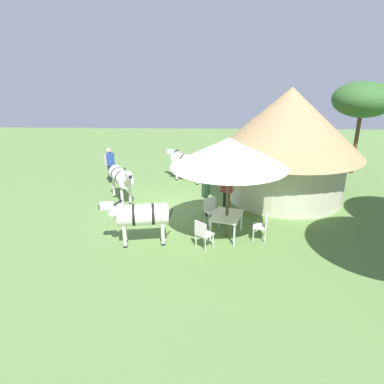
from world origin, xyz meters
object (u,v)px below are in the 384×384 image
Objects in this scene: patio_chair_near_hut at (211,209)px; zebra_nearest_camera at (121,177)px; standing_watcher at (110,162)px; guest_behind_table at (206,191)px; thatched_hut at (288,139)px; zebra_by_umbrella at (188,162)px; acacia_tree_left_background at (363,100)px; guest_beside_umbrella at (227,188)px; zebra_toward_hut at (141,215)px; shade_umbrella at (229,152)px; patio_chair_near_lawn at (263,225)px; patio_dining_table at (227,218)px; patio_chair_east_end at (203,233)px.

patio_chair_near_hut is 0.48× the size of zebra_nearest_camera.
guest_behind_table is at bearing 79.91° from standing_watcher.
zebra_by_umbrella is at bearing -116.15° from thatched_hut.
guest_behind_table is 9.72m from acacia_tree_left_background.
guest_beside_umbrella is 0.84× the size of zebra_by_umbrella.
zebra_nearest_camera is 0.86× the size of zebra_toward_hut.
zebra_toward_hut is (0.61, -2.63, -1.81)m from shade_umbrella.
zebra_toward_hut is (0.39, -3.75, 0.44)m from patio_chair_near_lawn.
shade_umbrella reaches higher than standing_watcher.
standing_watcher is at bearing -68.74° from patio_chair_near_hut.
patio_dining_table is 5.05m from zebra_nearest_camera.
guest_beside_umbrella is (-1.94, 0.11, -1.79)m from shade_umbrella.
patio_chair_near_hut is at bearing 120.66° from zebra_nearest_camera.
zebra_toward_hut is at bearing -145.56° from patio_chair_east_end.
standing_watcher is 0.36× the size of acacia_tree_left_background.
shade_umbrella is at bearing 113.12° from zebra_nearest_camera.
patio_chair_near_lawn is 0.48× the size of zebra_nearest_camera.
patio_chair_near_hut is 0.55× the size of guest_beside_umbrella.
patio_chair_near_lawn is 8.39m from standing_watcher.
guest_beside_umbrella is at bearing -124.87° from zebra_by_umbrella.
patio_chair_near_lawn is at bearing -39.59° from guest_beside_umbrella.
patio_dining_table is at bearing 90.00° from patio_chair_near_hut.
guest_beside_umbrella is at bearing -51.49° from acacia_tree_left_background.
zebra_nearest_camera is (-3.02, -4.03, -1.78)m from shade_umbrella.
patio_dining_table is 1.57× the size of patio_chair_near_hut.
patio_chair_near_lawn is at bearing -20.64° from thatched_hut.
zebra_toward_hut reaches higher than zebra_by_umbrella.
guest_beside_umbrella reaches higher than guest_behind_table.
guest_behind_table reaches higher than patio_chair_near_lawn.
patio_chair_near_lawn is at bearing -93.39° from zebra_toward_hut.
thatched_hut is at bearing 155.50° from zebra_nearest_camera.
shade_umbrella is 2.18× the size of standing_watcher.
zebra_toward_hut is (1.64, -2.14, 0.44)m from patio_chair_near_hut.
acacia_tree_left_background is at bearing -59.45° from zebra_toward_hut.
zebra_toward_hut is at bearing -50.67° from thatched_hut.
shade_umbrella is 2.18× the size of guest_beside_umbrella.
patio_dining_table is 7.43m from standing_watcher.
standing_watcher is 0.87× the size of zebra_nearest_camera.
patio_dining_table is 2.72m from zebra_toward_hut.
guest_behind_table is at bearing -52.99° from acacia_tree_left_background.
shade_umbrella reaches higher than guest_beside_umbrella.
thatched_hut is at bearing 144.83° from shade_umbrella.
thatched_hut is at bearing 144.83° from patio_dining_table.
shade_umbrella is 2.53m from patio_chair_east_end.
zebra_toward_hut is (4.27, -5.21, -1.50)m from thatched_hut.
patio_chair_near_lawn is 6.44m from zebra_by_umbrella.
zebra_nearest_camera is (2.38, 1.07, 0.01)m from standing_watcher.
standing_watcher reaches higher than zebra_by_umbrella.
patio_dining_table is 0.90× the size of guest_behind_table.
thatched_hut is 3.58× the size of standing_watcher.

